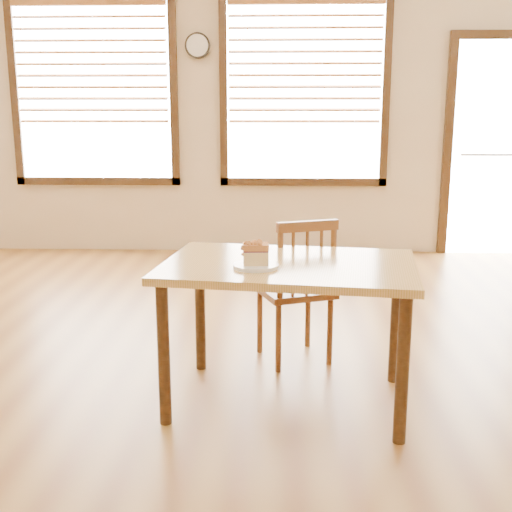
{
  "coord_description": "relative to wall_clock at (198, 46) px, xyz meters",
  "views": [
    {
      "loc": [
        0.04,
        -2.88,
        1.49
      ],
      "look_at": [
        -0.07,
        0.18,
        0.8
      ],
      "focal_mm": 45.0,
      "sensor_mm": 36.0,
      "label": 1
    }
  ],
  "objects": [
    {
      "name": "window_right",
      "position": [
        1.1,
        0.01,
        -0.34
      ],
      "size": [
        1.76,
        0.1,
        1.96
      ],
      "color": "white",
      "rests_on": "room_shell"
    },
    {
      "name": "plate",
      "position": [
        0.73,
        -3.81,
        -1.39
      ],
      "size": [
        0.22,
        0.22,
        0.02
      ],
      "color": "white",
      "rests_on": "cafe_table_main"
    },
    {
      "name": "entry_door",
      "position": [
        3.1,
        0.02,
        -0.95
      ],
      "size": [
        1.08,
        0.06,
        2.29
      ],
      "color": "white",
      "rests_on": "ground"
    },
    {
      "name": "window_left",
      "position": [
        -1.1,
        0.01,
        -0.34
      ],
      "size": [
        1.76,
        0.1,
        1.96
      ],
      "color": "white",
      "rests_on": "room_shell"
    },
    {
      "name": "room_shell",
      "position": [
        0.8,
        -3.96,
        -0.32
      ],
      "size": [
        8.0,
        8.0,
        8.0
      ],
      "color": "beige",
      "rests_on": "ground"
    },
    {
      "name": "cake_slice",
      "position": [
        0.73,
        -3.81,
        -1.32
      ],
      "size": [
        0.14,
        0.1,
        0.12
      ],
      "rotation": [
        0.0,
        0.0,
        0.06
      ],
      "color": "#FFDD90",
      "rests_on": "plate"
    },
    {
      "name": "cafe_chair_main",
      "position": [
        0.96,
        -3.13,
        -1.7
      ],
      "size": [
        0.53,
        0.53,
        0.9
      ],
      "rotation": [
        0.0,
        0.0,
        3.51
      ],
      "color": "brown",
      "rests_on": "ground"
    },
    {
      "name": "wall_clock",
      "position": [
        0.0,
        0.0,
        0.0
      ],
      "size": [
        0.26,
        0.05,
        0.26
      ],
      "color": "black",
      "rests_on": "room_shell"
    },
    {
      "name": "ground",
      "position": [
        0.8,
        -3.96,
        -2.15
      ],
      "size": [
        8.0,
        8.0,
        0.0
      ],
      "primitive_type": "plane",
      "color": "olive"
    },
    {
      "name": "cafe_table_main",
      "position": [
        0.9,
        -3.69,
        -1.49
      ],
      "size": [
        1.36,
        1.0,
        0.75
      ],
      "rotation": [
        0.0,
        0.0,
        -0.13
      ],
      "color": "tan",
      "rests_on": "ground"
    }
  ]
}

